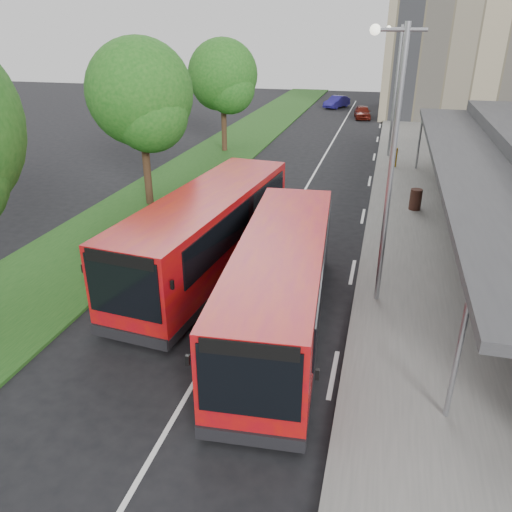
% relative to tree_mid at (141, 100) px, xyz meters
% --- Properties ---
extents(ground, '(120.00, 120.00, 0.00)m').
position_rel_tree_mid_xyz_m(ground, '(7.01, -9.05, -4.99)').
color(ground, black).
rests_on(ground, ground).
extents(pavement, '(5.00, 80.00, 0.15)m').
position_rel_tree_mid_xyz_m(pavement, '(13.01, 10.95, -4.92)').
color(pavement, slate).
rests_on(pavement, ground).
extents(grass_verge, '(5.00, 80.00, 0.10)m').
position_rel_tree_mid_xyz_m(grass_verge, '(0.01, 10.95, -4.94)').
color(grass_verge, '#184315').
rests_on(grass_verge, ground).
extents(lane_centre_line, '(0.12, 70.00, 0.01)m').
position_rel_tree_mid_xyz_m(lane_centre_line, '(7.01, 5.95, -4.99)').
color(lane_centre_line, silver).
rests_on(lane_centre_line, ground).
extents(kerb_dashes, '(0.12, 56.00, 0.01)m').
position_rel_tree_mid_xyz_m(kerb_dashes, '(10.31, 9.95, -4.99)').
color(kerb_dashes, silver).
rests_on(kerb_dashes, ground).
extents(tree_mid, '(4.81, 4.81, 7.73)m').
position_rel_tree_mid_xyz_m(tree_mid, '(0.00, 0.00, 0.00)').
color(tree_mid, '#382516').
rests_on(tree_mid, ground).
extents(tree_far, '(4.64, 4.64, 7.45)m').
position_rel_tree_mid_xyz_m(tree_far, '(0.00, 12.00, -0.18)').
color(tree_far, '#382516').
rests_on(tree_far, ground).
extents(lamp_post_near, '(1.44, 0.28, 8.00)m').
position_rel_tree_mid_xyz_m(lamp_post_near, '(11.13, -7.05, -0.28)').
color(lamp_post_near, gray).
rests_on(lamp_post_near, pavement).
extents(lamp_post_far, '(1.44, 0.28, 8.00)m').
position_rel_tree_mid_xyz_m(lamp_post_far, '(11.13, 12.95, -0.28)').
color(lamp_post_far, gray).
rests_on(lamp_post_far, pavement).
extents(bus_main, '(3.23, 9.86, 2.74)m').
position_rel_tree_mid_xyz_m(bus_main, '(8.54, -9.24, -3.58)').
color(bus_main, '#B31409').
rests_on(bus_main, ground).
extents(bus_second, '(3.60, 10.43, 2.90)m').
position_rel_tree_mid_xyz_m(bus_second, '(5.31, -6.29, -3.51)').
color(bus_second, '#B31409').
rests_on(bus_second, ground).
extents(litter_bin, '(0.65, 0.65, 0.98)m').
position_rel_tree_mid_xyz_m(litter_bin, '(12.62, 2.12, -4.35)').
color(litter_bin, '#381E17').
rests_on(litter_bin, pavement).
extents(bollard, '(0.21, 0.21, 1.14)m').
position_rel_tree_mid_xyz_m(bollard, '(11.66, 10.06, -4.27)').
color(bollard, '#FFAF0D').
rests_on(bollard, pavement).
extents(car_near, '(1.86, 3.67, 1.20)m').
position_rel_tree_mid_xyz_m(car_near, '(8.50, 28.54, -4.39)').
color(car_near, '#5B140D').
rests_on(car_near, ground).
extents(car_far, '(2.69, 3.98, 1.24)m').
position_rel_tree_mid_xyz_m(car_far, '(5.36, 34.94, -4.37)').
color(car_far, navy).
rests_on(car_far, ground).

